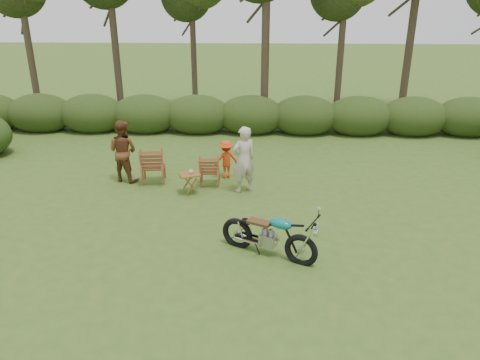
{
  "coord_description": "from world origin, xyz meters",
  "views": [
    {
      "loc": [
        0.23,
        -8.07,
        5.02
      ],
      "look_at": [
        -0.15,
        1.98,
        0.9
      ],
      "focal_mm": 35.0,
      "sensor_mm": 36.0,
      "label": 1
    }
  ],
  "objects_px": {
    "motorcycle": "(268,254)",
    "adult_b": "(126,180)",
    "cup": "(191,172)",
    "child": "(226,178)",
    "lawn_chair_left": "(155,182)",
    "lawn_chair_right": "(210,184)",
    "side_table": "(190,183)",
    "adult_a": "(244,191)"
  },
  "relations": [
    {
      "from": "lawn_chair_right",
      "to": "adult_b",
      "type": "distance_m",
      "value": 2.43
    },
    {
      "from": "lawn_chair_left",
      "to": "child",
      "type": "bearing_deg",
      "value": -175.91
    },
    {
      "from": "motorcycle",
      "to": "lawn_chair_right",
      "type": "height_order",
      "value": "motorcycle"
    },
    {
      "from": "lawn_chair_left",
      "to": "child",
      "type": "distance_m",
      "value": 2.04
    },
    {
      "from": "lawn_chair_right",
      "to": "cup",
      "type": "bearing_deg",
      "value": 51.7
    },
    {
      "from": "lawn_chair_right",
      "to": "side_table",
      "type": "height_order",
      "value": "side_table"
    },
    {
      "from": "lawn_chair_left",
      "to": "child",
      "type": "xyz_separation_m",
      "value": [
        2.0,
        0.38,
        0.0
      ]
    },
    {
      "from": "adult_a",
      "to": "adult_b",
      "type": "height_order",
      "value": "adult_a"
    },
    {
      "from": "motorcycle",
      "to": "lawn_chair_left",
      "type": "bearing_deg",
      "value": 156.23
    },
    {
      "from": "side_table",
      "to": "lawn_chair_left",
      "type": "bearing_deg",
      "value": 145.79
    },
    {
      "from": "adult_b",
      "to": "child",
      "type": "distance_m",
      "value": 2.85
    },
    {
      "from": "adult_a",
      "to": "child",
      "type": "distance_m",
      "value": 1.09
    },
    {
      "from": "side_table",
      "to": "cup",
      "type": "xyz_separation_m",
      "value": [
        0.04,
        0.04,
        0.32
      ]
    },
    {
      "from": "motorcycle",
      "to": "child",
      "type": "xyz_separation_m",
      "value": [
        -1.12,
        4.14,
        0.0
      ]
    },
    {
      "from": "cup",
      "to": "adult_b",
      "type": "relative_size",
      "value": 0.07
    },
    {
      "from": "lawn_chair_right",
      "to": "adult_b",
      "type": "xyz_separation_m",
      "value": [
        -2.42,
        0.21,
        0.0
      ]
    },
    {
      "from": "motorcycle",
      "to": "adult_b",
      "type": "bearing_deg",
      "value": 162.38
    },
    {
      "from": "motorcycle",
      "to": "adult_b",
      "type": "relative_size",
      "value": 1.15
    },
    {
      "from": "side_table",
      "to": "cup",
      "type": "distance_m",
      "value": 0.33
    },
    {
      "from": "adult_a",
      "to": "motorcycle",
      "type": "bearing_deg",
      "value": 71.66
    },
    {
      "from": "lawn_chair_left",
      "to": "adult_a",
      "type": "distance_m",
      "value": 2.59
    },
    {
      "from": "cup",
      "to": "adult_b",
      "type": "height_order",
      "value": "adult_b"
    },
    {
      "from": "lawn_chair_right",
      "to": "side_table",
      "type": "distance_m",
      "value": 0.83
    },
    {
      "from": "lawn_chair_left",
      "to": "lawn_chair_right",
      "type": "bearing_deg",
      "value": 168.82
    },
    {
      "from": "adult_b",
      "to": "adult_a",
      "type": "bearing_deg",
      "value": -171.3
    },
    {
      "from": "adult_b",
      "to": "cup",
      "type": "bearing_deg",
      "value": 177.98
    },
    {
      "from": "adult_a",
      "to": "child",
      "type": "xyz_separation_m",
      "value": [
        -0.52,
        0.96,
        0.0
      ]
    },
    {
      "from": "motorcycle",
      "to": "lawn_chair_right",
      "type": "xyz_separation_m",
      "value": [
        -1.53,
        3.63,
        0.0
      ]
    },
    {
      "from": "side_table",
      "to": "cup",
      "type": "height_order",
      "value": "cup"
    },
    {
      "from": "adult_b",
      "to": "lawn_chair_right",
      "type": "bearing_deg",
      "value": -165.12
    },
    {
      "from": "lawn_chair_left",
      "to": "adult_a",
      "type": "bearing_deg",
      "value": 160.48
    },
    {
      "from": "lawn_chair_right",
      "to": "cup",
      "type": "relative_size",
      "value": 7.5
    },
    {
      "from": "side_table",
      "to": "cup",
      "type": "relative_size",
      "value": 4.64
    },
    {
      "from": "cup",
      "to": "child",
      "type": "distance_m",
      "value": 1.51
    },
    {
      "from": "motorcycle",
      "to": "lawn_chair_right",
      "type": "distance_m",
      "value": 3.94
    },
    {
      "from": "motorcycle",
      "to": "adult_a",
      "type": "relative_size",
      "value": 1.11
    },
    {
      "from": "lawn_chair_left",
      "to": "side_table",
      "type": "xyz_separation_m",
      "value": [
        1.11,
        -0.76,
        0.27
      ]
    },
    {
      "from": "cup",
      "to": "lawn_chair_right",
      "type": "bearing_deg",
      "value": 53.72
    },
    {
      "from": "side_table",
      "to": "child",
      "type": "distance_m",
      "value": 1.47
    },
    {
      "from": "motorcycle",
      "to": "adult_b",
      "type": "height_order",
      "value": "adult_b"
    },
    {
      "from": "adult_a",
      "to": "child",
      "type": "relative_size",
      "value": 1.62
    },
    {
      "from": "side_table",
      "to": "adult_a",
      "type": "distance_m",
      "value": 1.45
    }
  ]
}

